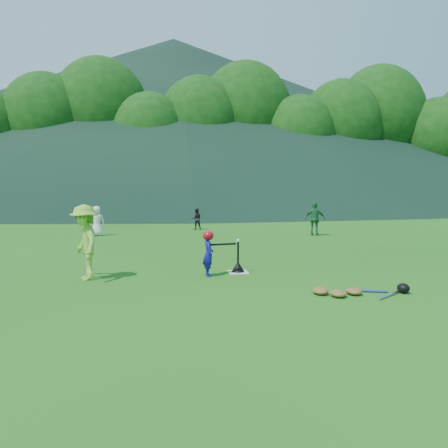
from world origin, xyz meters
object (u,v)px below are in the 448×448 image
Objects in this scene: batter_child at (208,254)px; home_plate at (238,272)px; adult_coach at (85,242)px; fielder_a at (97,221)px; fielder_b at (196,219)px; fielder_c at (315,219)px; equipment_pile at (354,291)px; batting_tee at (238,267)px.

home_plate is at bearing -76.84° from batter_child.
adult_coach reaches higher than home_plate.
adult_coach is at bearing 83.26° from batter_child.
adult_coach is 1.33× the size of fielder_a.
fielder_c reaches higher than fielder_b.
fielder_b is 0.73× the size of fielder_c.
adult_coach is 1.19× the size of fielder_c.
fielder_a is 0.66× the size of equipment_pile.
fielder_b is (3.02, 10.36, -0.31)m from adult_coach.
adult_coach is at bearing 66.12° from fielder_c.
batter_child is 9.04m from fielder_a.
batter_child reaches higher than home_plate.
home_plate is 0.66× the size of batting_tee.
fielder_b is at bearing 99.52° from equipment_pile.
home_plate is 9.13m from fielder_a.
batter_child is 1.43× the size of batting_tee.
adult_coach reaches higher than batter_child.
equipment_pile is at bearing 97.55° from fielder_b.
fielder_c is at bearing 58.78° from home_plate.
equipment_pile is (1.78, -2.29, 0.06)m from home_plate.
home_plate is at bearing 74.72° from adult_coach.
fielder_b is 10.04m from batting_tee.
home_plate is 0.25× the size of equipment_pile.
adult_coach reaches higher than batting_tee.
fielder_c is at bearing 58.78° from batting_tee.
batter_child is at bearing -158.82° from home_plate.
adult_coach is 10.80m from fielder_b.
batter_child is at bearing 70.28° from adult_coach.
fielder_a reaches higher than equipment_pile.
equipment_pile is at bearing 47.96° from adult_coach.
batting_tee is at bearing 127.79° from equipment_pile.
fielder_b is 5.46m from fielder_c.
batter_child reaches higher than equipment_pile.
fielder_a is (-3.66, 8.26, 0.11)m from batter_child.
fielder_c is 9.62m from equipment_pile.
fielder_b is at bearing -11.89° from fielder_c.
home_plate is at bearing 89.69° from fielder_b.
home_plate is at bearing 80.78° from fielder_c.
fielder_c reaches higher than batter_child.
equipment_pile is at bearing 125.42° from fielder_a.
fielder_b is 12.50m from equipment_pile.
batter_child is 2.63m from adult_coach.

